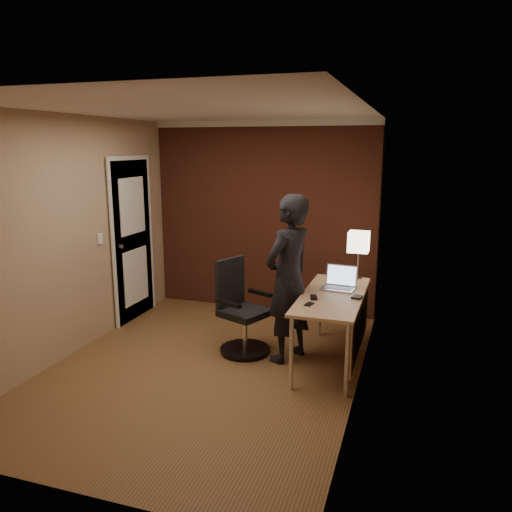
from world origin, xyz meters
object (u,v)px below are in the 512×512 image
desk_lamp (359,242)px  person (288,279)px  desk (340,307)px  office_chair (240,313)px  wallet (357,297)px  phone (309,304)px  mouse (314,297)px  laptop (340,282)px

desk_lamp → person: 0.97m
desk → office_chair: office_chair is taller
office_chair → person: bearing=-2.7°
office_chair → desk_lamp: bearing=30.2°
desk_lamp → wallet: (0.08, -0.71, -0.41)m
desk → phone: bearing=-119.5°
mouse → phone: bearing=-108.1°
desk_lamp → office_chair: (-1.14, -0.66, -0.71)m
laptop → mouse: laptop is taller
desk_lamp → laptop: bearing=-107.7°
person → wallet: bearing=111.4°
mouse → phone: (-0.00, -0.19, -0.01)m
office_chair → person: person is taller
phone → wallet: size_ratio=1.05×
laptop → person: size_ratio=0.21×
laptop → office_chair: size_ratio=0.36×
desk → wallet: bearing=-19.5°
desk → office_chair: 1.06m
desk_lamp → wallet: desk_lamp is taller
wallet → laptop: bearing=125.1°
desk_lamp → mouse: size_ratio=5.35×
desk_lamp → desk: bearing=-97.7°
laptop → person: (-0.48, -0.28, 0.07)m
laptop → wallet: (0.21, -0.30, -0.05)m
phone → wallet: wallet is taller
laptop → office_chair: 1.10m
desk_lamp → mouse: bearing=-109.8°
desk → desk_lamp: desk_lamp is taller
mouse → office_chair: 0.91m
wallet → desk_lamp: bearing=96.7°
desk → phone: 0.48m
person → desk_lamp: bearing=161.8°
wallet → office_chair: (-1.22, 0.05, -0.30)m
laptop → mouse: (-0.18, -0.46, -0.05)m
laptop → wallet: 0.38m
mouse → desk_lamp: bearing=53.6°
desk_lamp → phone: (-0.32, -1.06, -0.41)m
wallet → office_chair: office_chair is taller
mouse → wallet: bearing=5.1°
mouse → phone: size_ratio=0.87×
desk → office_chair: bearing=-179.3°
wallet → office_chair: bearing=177.7°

